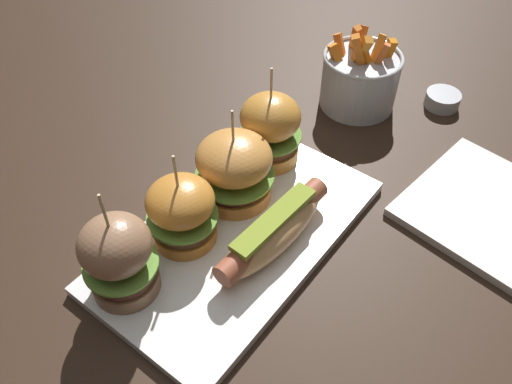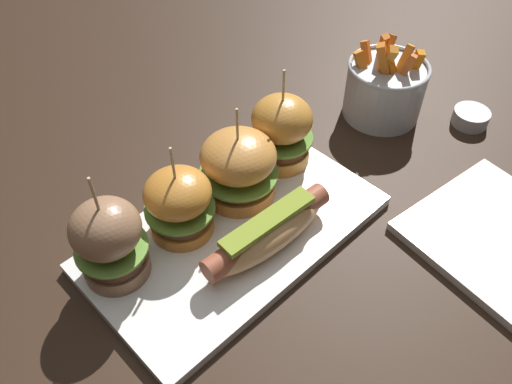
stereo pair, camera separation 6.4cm
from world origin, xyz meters
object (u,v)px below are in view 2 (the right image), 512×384
object	(u,v)px
slider_center_right	(239,166)
slider_far_right	(282,130)
slider_center_left	(179,203)
platter_main	(235,232)
slider_far_left	(109,241)
side_plate	(501,238)
fries_bucket	(385,88)
hot_dog	(268,232)
sauce_ramekin	(471,117)

from	to	relation	value
slider_center_right	slider_far_right	xyz separation A→B (m)	(0.09, 0.01, 0.00)
slider_center_left	slider_center_right	distance (m)	0.09
platter_main	slider_far_right	xyz separation A→B (m)	(0.13, 0.05, 0.06)
slider_far_left	side_plate	xyz separation A→B (m)	(0.37, -0.29, -0.06)
side_plate	slider_center_right	bearing A→B (deg)	123.52
fries_bucket	platter_main	bearing A→B (deg)	-175.96
platter_main	fries_bucket	bearing A→B (deg)	4.04
slider_center_right	slider_center_left	bearing A→B (deg)	177.15
fries_bucket	side_plate	world-z (taller)	fries_bucket
hot_dog	sauce_ramekin	world-z (taller)	hot_dog
side_plate	platter_main	bearing A→B (deg)	134.38
platter_main	sauce_ramekin	world-z (taller)	sauce_ramekin
hot_dog	fries_bucket	size ratio (longest dim) A/B	1.36
fries_bucket	slider_center_left	bearing A→B (deg)	176.55
platter_main	slider_far_right	world-z (taller)	slider_far_right
slider_far_right	fries_bucket	size ratio (longest dim) A/B	1.08
platter_main	fries_bucket	distance (m)	0.34
sauce_ramekin	slider_center_right	bearing A→B (deg)	160.30
slider_center_right	sauce_ramekin	bearing A→B (deg)	-19.70
platter_main	slider_far_left	bearing A→B (deg)	160.45
fries_bucket	slider_far_right	bearing A→B (deg)	172.60
hot_dog	side_plate	xyz separation A→B (m)	(0.22, -0.19, -0.03)
slider_center_right	slider_far_right	distance (m)	0.09
hot_dog	sauce_ramekin	bearing A→B (deg)	-6.21
slider_center_left	fries_bucket	size ratio (longest dim) A/B	0.99
platter_main	side_plate	size ratio (longest dim) A/B	1.86
platter_main	slider_far_left	xyz separation A→B (m)	(-0.14, 0.05, 0.06)
slider_center_right	fries_bucket	xyz separation A→B (m)	(0.29, -0.02, -0.01)
slider_center_left	side_plate	size ratio (longest dim) A/B	0.67
slider_center_left	sauce_ramekin	size ratio (longest dim) A/B	2.41
slider_far_left	slider_center_right	bearing A→B (deg)	-2.19
platter_main	hot_dog	size ratio (longest dim) A/B	2.02
platter_main	sauce_ramekin	size ratio (longest dim) A/B	6.70
fries_bucket	sauce_ramekin	distance (m)	0.14
slider_center_right	sauce_ramekin	size ratio (longest dim) A/B	2.50
hot_dog	slider_far_right	world-z (taller)	slider_far_right
slider_far_right	sauce_ramekin	distance (m)	0.32
slider_far_right	sauce_ramekin	world-z (taller)	slider_far_right
sauce_ramekin	side_plate	bearing A→B (deg)	-140.86
slider_far_left	sauce_ramekin	bearing A→B (deg)	-14.07
slider_center_left	sauce_ramekin	world-z (taller)	slider_center_left
platter_main	sauce_ramekin	xyz separation A→B (m)	(0.42, -0.09, 0.01)
slider_center_right	slider_far_right	size ratio (longest dim) A/B	0.94
platter_main	slider_center_left	world-z (taller)	slider_center_left
slider_far_left	slider_center_left	world-z (taller)	slider_far_left
hot_dog	side_plate	distance (m)	0.30
slider_far_left	slider_center_right	world-z (taller)	slider_far_left
sauce_ramekin	hot_dog	bearing A→B (deg)	173.79
slider_far_left	slider_far_right	size ratio (longest dim) A/B	1.03
hot_dog	slider_center_left	xyz separation A→B (m)	(-0.06, 0.09, 0.02)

